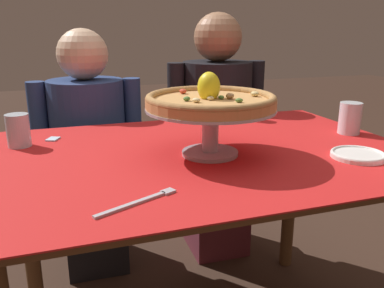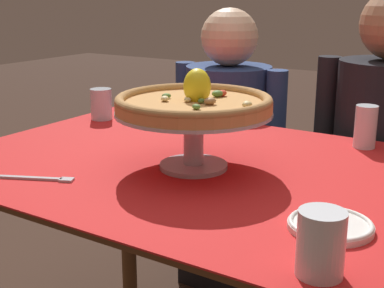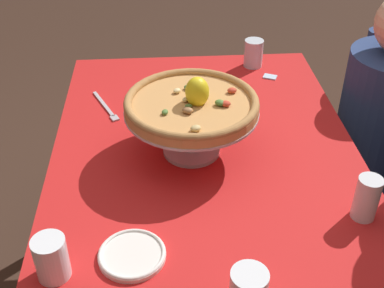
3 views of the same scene
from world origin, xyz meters
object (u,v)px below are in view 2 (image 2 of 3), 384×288
Objects in this scene: water_glass_front_right at (321,247)px; water_glass_back_left at (101,106)px; pizza_stand at (192,127)px; diner_right at (381,177)px; diner_left at (227,156)px; dinner_fork at (35,178)px; pizza at (193,102)px; water_glass_back_right at (365,130)px; side_plate at (330,225)px; sugar_packet at (134,119)px.

water_glass_back_left is at bearing 148.20° from water_glass_front_right.
pizza_stand is 0.32× the size of diner_right.
diner_right reaches higher than diner_left.
dinner_fork is (-0.73, 0.07, -0.05)m from water_glass_front_right.
water_glass_front_right is at bearing -82.27° from diner_right.
water_glass_back_right is at bearing 52.95° from pizza.
diner_left reaches higher than water_glass_back_right.
water_glass_back_right is 1.13× the size of water_glass_front_right.
water_glass_back_left is 0.53× the size of dinner_fork.
pizza reaches higher than water_glass_back_left.
pizza_stand is 0.58m from water_glass_front_right.
pizza is at bearing 78.37° from pizza_stand.
pizza is at bearing -113.86° from diner_right.
pizza is 1.91× the size of dinner_fork.
pizza is 0.34× the size of diner_left.
diner_right reaches higher than side_plate.
sugar_packet is at bearing -173.55° from water_glass_back_right.
diner_right is at bearing 66.15° from pizza_stand.
water_glass_back_right is at bearing -89.00° from diner_right.
diner_left reaches higher than pizza.
water_glass_back_left is 1.00m from diner_right.
water_glass_back_left is 2.17× the size of sugar_packet.
water_glass_back_left is at bearing 155.01° from side_plate.
pizza_stand is 0.40m from dinner_fork.
pizza_stand is at bearing 157.80° from side_plate.
dinner_fork is at bearing -73.17° from sugar_packet.
pizza_stand is at bearing -127.00° from water_glass_back_right.
diner_left reaches higher than dinner_fork.
pizza_stand is 2.43× the size of side_plate.
water_glass_back_left is 0.59m from diner_left.
pizza_stand is 3.62× the size of water_glass_back_left.
pizza_stand is 0.63m from water_glass_back_left.
pizza_stand is 1.01× the size of pizza.
sugar_packet is (-0.46, 0.34, -0.10)m from pizza_stand.
pizza is 0.59m from water_glass_front_right.
dinner_fork is (-0.27, -0.28, -0.10)m from pizza_stand.
sugar_packet is (-0.78, -0.09, -0.05)m from water_glass_back_right.
water_glass_back_right is 2.46× the size of sugar_packet.
side_plate is 0.79× the size of dinner_fork.
diner_right is at bearing 59.39° from dinner_fork.
dinner_fork is at bearing -120.61° from diner_right.
pizza is 0.32× the size of diner_right.
dinner_fork is (-0.59, -0.70, -0.05)m from water_glass_back_right.
pizza_stand is at bearing -101.63° from pizza.
pizza is (0.00, 0.00, 0.06)m from pizza_stand.
diner_left reaches higher than water_glass_back_left.
sugar_packet is 0.04× the size of diner_right.
water_glass_front_right reaches higher than dinner_fork.
water_glass_back_right is 0.37m from diner_right.
dinner_fork is at bearing -134.13° from pizza.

